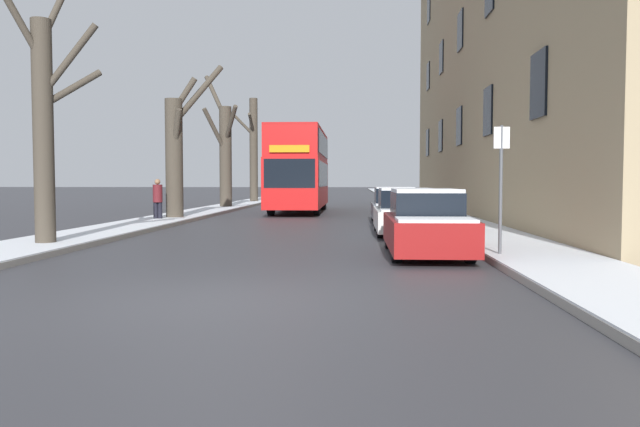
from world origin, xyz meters
name	(u,v)px	position (x,y,z in m)	size (l,w,h in m)	color
ground_plane	(216,300)	(0.00, 0.00, 0.00)	(320.00, 320.00, 0.00)	#38383D
sidewalk_left	(277,197)	(-5.79, 53.00, 0.08)	(2.31, 130.00, 0.16)	gray
sidewalk_right	(394,197)	(5.79, 53.00, 0.08)	(2.31, 130.00, 0.16)	gray
terrace_facade_right	(558,37)	(11.44, 21.61, 8.42)	(9.10, 36.45, 16.83)	tan
bare_tree_left_0	(45,123)	(-5.57, 6.27, 3.07)	(1.98, 1.97, 6.53)	#423A30
bare_tree_left_1	(176,152)	(-5.47, 17.07, 2.86)	(2.19, 2.47, 6.68)	#423A30
bare_tree_left_2	(225,152)	(-5.71, 27.93, 3.38)	(2.60, 3.03, 8.02)	#423A30
bare_tree_left_3	(253,149)	(-5.62, 37.84, 4.06)	(1.81, 2.87, 7.82)	#423A30
double_decker_bus	(300,166)	(-0.98, 24.53, 2.43)	(2.60, 10.44, 4.30)	red
parked_car_0	(426,225)	(3.54, 5.46, 0.68)	(1.70, 4.36, 1.48)	maroon
parked_car_1	(406,213)	(3.54, 10.94, 0.66)	(1.89, 4.38, 1.44)	silver
parked_car_2	(395,206)	(3.54, 16.43, 0.65)	(1.78, 4.04, 1.42)	slate
pedestrian_left_sidewalk	(158,199)	(-5.92, 15.95, 0.96)	(0.38, 0.38, 1.74)	black
street_sign_post	(501,184)	(4.93, 4.41, 1.59)	(0.32, 0.07, 2.79)	#4C4F54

